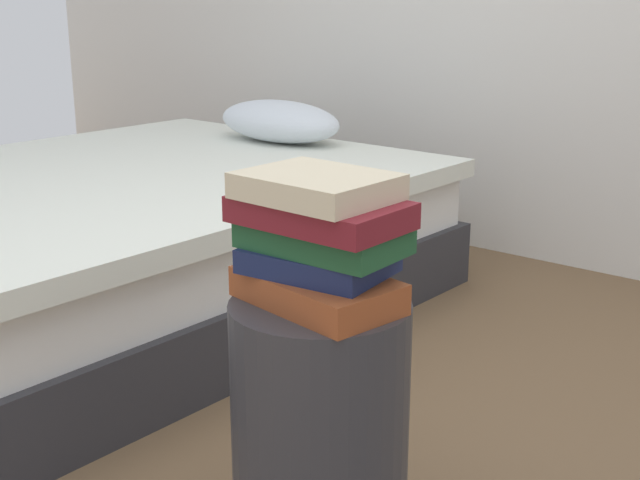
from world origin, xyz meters
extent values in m
cube|color=#2D2D33|center=(-1.33, 0.57, 0.11)|extent=(1.54, 2.03, 0.22)
cube|color=white|center=(-1.33, 0.57, 0.31)|extent=(1.48, 1.95, 0.18)
cube|color=silver|center=(-1.33, 0.57, 0.43)|extent=(1.57, 1.99, 0.06)
ellipsoid|color=silver|center=(-1.32, 1.37, 0.54)|extent=(0.57, 0.29, 0.16)
cylinder|color=#333338|center=(0.00, 0.00, 0.25)|extent=(0.32, 0.32, 0.50)
cube|color=#994723|center=(0.00, -0.01, 0.53)|extent=(0.31, 0.21, 0.05)
cube|color=#19234C|center=(-0.01, 0.01, 0.58)|extent=(0.26, 0.20, 0.04)
cube|color=#1E512D|center=(0.00, 0.01, 0.62)|extent=(0.28, 0.17, 0.05)
cube|color=maroon|center=(0.00, 0.00, 0.66)|extent=(0.29, 0.18, 0.04)
cube|color=beige|center=(-0.01, 0.00, 0.71)|extent=(0.25, 0.20, 0.04)
camera|label=1|loc=(0.88, -1.08, 1.02)|focal=47.69mm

